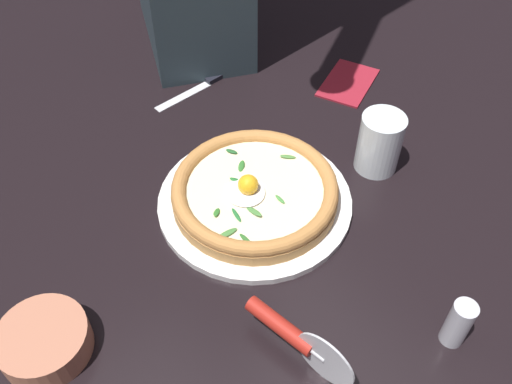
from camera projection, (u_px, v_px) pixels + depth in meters
name	position (u px, v px, depth m)	size (l,w,h in m)	color
ground_plane	(271.00, 202.00, 0.94)	(2.40, 2.40, 0.03)	black
pizza_plate	(256.00, 203.00, 0.91)	(0.32, 0.32, 0.01)	white
pizza	(256.00, 192.00, 0.89)	(0.27, 0.27, 0.06)	#BA8446
side_bowl	(44.00, 341.00, 0.72)	(0.12, 0.12, 0.04)	#B97155
pizza_cutter	(294.00, 336.00, 0.70)	(0.16, 0.06, 0.09)	silver
table_knife	(211.00, 81.00, 1.14)	(0.05, 0.21, 0.01)	silver
drinking_glass	(379.00, 146.00, 0.94)	(0.07, 0.07, 0.11)	silver
folded_napkin	(348.00, 82.00, 1.13)	(0.14, 0.09, 0.01)	maroon
pepper_shaker	(458.00, 323.00, 0.72)	(0.03, 0.03, 0.08)	silver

